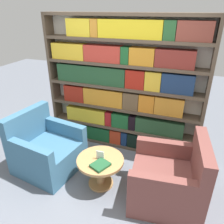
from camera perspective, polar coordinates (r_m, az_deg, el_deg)
The scene contains 7 objects.
ground_plane at distance 3.35m, azimuth -5.11°, elevation -20.14°, with size 14.00×14.00×0.00m, color slate.
bookshelf at distance 3.79m, azimuth 2.78°, elevation 6.59°, with size 2.74×0.30×2.33m.
armchair_left at distance 3.72m, azimuth -16.77°, elevation -9.61°, with size 1.02×1.00×0.95m.
armchair_right at distance 3.13m, azimuth 14.77°, elevation -16.95°, with size 1.00×0.98×0.95m.
coffee_table at distance 3.25m, azimuth -3.04°, elevation -13.98°, with size 0.67×0.67×0.46m.
table_sign at distance 3.14m, azimuth -3.12°, elevation -11.38°, with size 0.11×0.06×0.13m.
stray_book at distance 3.04m, azimuth -3.07°, elevation -13.65°, with size 0.28×0.30×0.04m.
Camera 1 is at (1.07, -2.08, 2.40)m, focal length 35.00 mm.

